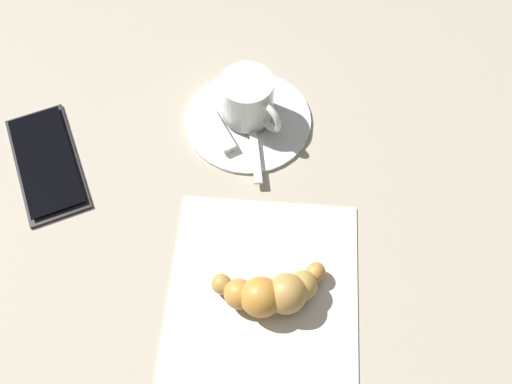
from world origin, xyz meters
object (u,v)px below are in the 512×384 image
object	(u,v)px
saucer	(250,119)
napkin	(263,291)
croissant	(272,293)
espresso_cup	(247,99)
sugar_packet	(217,128)
cell_phone	(46,162)
teaspoon	(255,120)

from	to	relation	value
saucer	napkin	size ratio (longest dim) A/B	0.74
napkin	saucer	bearing A→B (deg)	174.32
napkin	croissant	distance (m)	0.02
espresso_cup	napkin	bearing A→B (deg)	-5.12
saucer	napkin	distance (m)	0.21
sugar_packet	saucer	bearing A→B (deg)	89.73
napkin	cell_phone	size ratio (longest dim) A/B	1.25
espresso_cup	croissant	distance (m)	0.22
teaspoon	sugar_packet	distance (m)	0.04
saucer	croissant	distance (m)	0.22
cell_phone	espresso_cup	bearing A→B (deg)	95.95
saucer	cell_phone	world-z (taller)	same
saucer	teaspoon	size ratio (longest dim) A/B	1.18
saucer	croissant	bearing A→B (deg)	-3.91
espresso_cup	sugar_packet	world-z (taller)	espresso_cup
espresso_cup	saucer	bearing A→B (deg)	20.03
sugar_packet	cell_phone	distance (m)	0.20
espresso_cup	sugar_packet	size ratio (longest dim) A/B	1.20
saucer	croissant	world-z (taller)	croissant
cell_phone	sugar_packet	bearing A→B (deg)	92.19
teaspoon	napkin	world-z (taller)	teaspoon
espresso_cup	cell_phone	xyz separation A→B (m)	(0.02, -0.23, -0.03)
sugar_packet	cell_phone	size ratio (longest dim) A/B	0.41
saucer	teaspoon	distance (m)	0.01
saucer	cell_phone	xyz separation A→B (m)	(0.02, -0.23, -0.00)
saucer	espresso_cup	bearing A→B (deg)	-159.97
sugar_packet	napkin	size ratio (longest dim) A/B	0.33
sugar_packet	croissant	xyz separation A→B (m)	(0.21, 0.02, 0.01)
croissant	saucer	bearing A→B (deg)	176.09
napkin	cell_phone	bearing A→B (deg)	-131.43
saucer	napkin	bearing A→B (deg)	-5.68
sugar_packet	croissant	world-z (taller)	croissant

